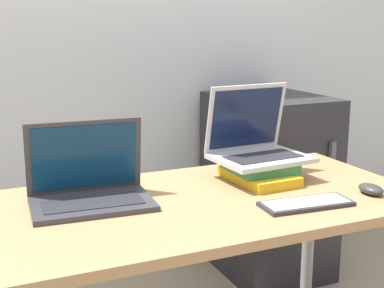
% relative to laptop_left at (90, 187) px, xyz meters
% --- Properties ---
extents(desk, '(1.50, 0.71, 0.70)m').
position_rel_laptop_left_xyz_m(desk, '(0.28, -0.10, -0.13)').
color(desk, '#9E754C').
rests_on(desk, ground_plane).
extents(laptop_left, '(0.37, 0.26, 0.25)m').
position_rel_laptop_left_xyz_m(laptop_left, '(0.00, 0.00, 0.00)').
color(laptop_left, '#333338').
rests_on(laptop_left, desk).
extents(book_stack, '(0.21, 0.28, 0.07)m').
position_rel_laptop_left_xyz_m(book_stack, '(0.60, -0.01, -0.02)').
color(book_stack, gold).
rests_on(book_stack, desk).
extents(laptop_on_books, '(0.34, 0.27, 0.26)m').
position_rel_laptop_left_xyz_m(laptop_on_books, '(0.61, 0.04, 0.07)').
color(laptop_on_books, '#B2B2B7').
rests_on(laptop_on_books, book_stack).
extents(wireless_keyboard, '(0.29, 0.13, 0.01)m').
position_rel_laptop_left_xyz_m(wireless_keyboard, '(0.59, -0.29, -0.04)').
color(wireless_keyboard, '#28282D').
rests_on(wireless_keyboard, desk).
extents(mouse, '(0.06, 0.10, 0.03)m').
position_rel_laptop_left_xyz_m(mouse, '(0.85, -0.28, -0.03)').
color(mouse, '#2D2D2D').
rests_on(mouse, desk).
extents(mini_fridge, '(0.48, 0.61, 0.90)m').
position_rel_laptop_left_xyz_m(mini_fridge, '(1.04, 0.64, -0.30)').
color(mini_fridge, '#232328').
rests_on(mini_fridge, ground_plane).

